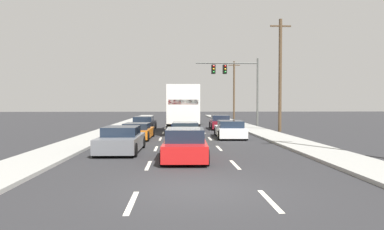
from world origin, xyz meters
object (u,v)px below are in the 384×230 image
(car_red, at_px, (185,145))
(utility_pole_mid, at_px, (280,74))
(car_white, at_px, (230,130))
(car_gray, at_px, (121,140))
(box_truck, at_px, (184,106))
(car_orange, at_px, (138,131))
(car_maroon, at_px, (220,123))
(utility_pole_far, at_px, (234,89))
(traffic_signal_mast, at_px, (233,76))
(car_black, at_px, (144,124))
(car_yellow, at_px, (185,133))

(car_red, bearing_deg, utility_pole_mid, 59.16)
(car_white, bearing_deg, car_gray, -133.35)
(box_truck, bearing_deg, car_orange, -122.09)
(car_maroon, relative_size, utility_pole_mid, 0.42)
(box_truck, bearing_deg, car_gray, -106.24)
(utility_pole_mid, height_order, utility_pole_far, utility_pole_mid)
(car_orange, height_order, car_maroon, car_maroon)
(car_orange, height_order, utility_pole_mid, utility_pole_mid)
(utility_pole_mid, bearing_deg, car_white, -135.06)
(traffic_signal_mast, bearing_deg, utility_pole_far, 79.86)
(car_black, height_order, car_yellow, car_yellow)
(box_truck, distance_m, car_maroon, 5.29)
(car_white, relative_size, utility_pole_far, 0.52)
(utility_pole_mid, bearing_deg, car_maroon, 148.00)
(car_orange, bearing_deg, car_maroon, 52.23)
(box_truck, height_order, car_white, box_truck)
(traffic_signal_mast, bearing_deg, car_orange, -124.53)
(car_black, distance_m, car_gray, 14.38)
(box_truck, xyz_separation_m, car_maroon, (3.55, 3.59, -1.57))
(car_yellow, height_order, utility_pole_mid, utility_pole_mid)
(car_maroon, xyz_separation_m, utility_pole_mid, (4.81, -3.01, 4.38))
(car_maroon, distance_m, utility_pole_mid, 7.17)
(car_yellow, bearing_deg, car_gray, -129.04)
(car_orange, bearing_deg, traffic_signal_mast, 55.47)
(car_black, relative_size, car_red, 1.02)
(utility_pole_far, bearing_deg, car_white, -100.23)
(car_gray, distance_m, utility_pole_mid, 17.40)
(car_orange, height_order, car_yellow, car_yellow)
(car_black, relative_size, car_orange, 1.04)
(car_orange, distance_m, car_red, 9.14)
(traffic_signal_mast, relative_size, utility_pole_far, 0.80)
(car_white, height_order, traffic_signal_mast, traffic_signal_mast)
(car_white, bearing_deg, utility_pole_far, 79.77)
(car_red, bearing_deg, box_truck, 89.02)
(car_gray, relative_size, car_yellow, 1.07)
(car_gray, xyz_separation_m, car_maroon, (6.90, 15.10, 0.02))
(car_orange, distance_m, traffic_signal_mast, 15.97)
(car_orange, relative_size, car_gray, 1.01)
(car_black, relative_size, car_white, 0.97)
(car_white, bearing_deg, car_orange, -174.53)
(car_orange, height_order, box_truck, box_truck)
(utility_pole_mid, bearing_deg, car_red, -120.84)
(car_orange, height_order, traffic_signal_mast, traffic_signal_mast)
(car_red, distance_m, car_white, 9.86)
(utility_pole_far, bearing_deg, traffic_signal_mast, -100.14)
(car_red, bearing_deg, car_white, 69.66)
(car_black, height_order, utility_pole_mid, utility_pole_mid)
(box_truck, distance_m, car_yellow, 7.62)
(car_gray, distance_m, car_yellow, 5.22)
(car_gray, xyz_separation_m, car_yellow, (3.29, 4.05, -0.00))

